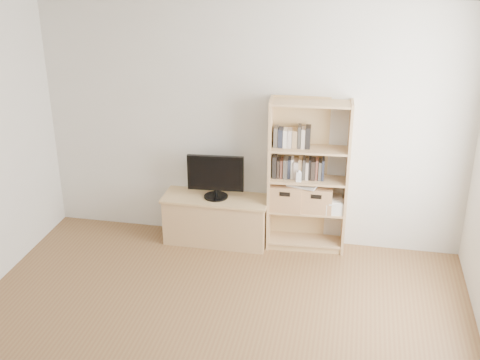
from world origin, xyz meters
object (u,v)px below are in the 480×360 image
(tv_stand, at_px, (216,220))
(television, at_px, (216,177))
(bookshelf, at_px, (308,177))
(basket_right, at_px, (317,198))
(baby_monitor, at_px, (299,177))
(laptop, at_px, (303,184))
(basket_left, at_px, (286,196))

(tv_stand, xyz_separation_m, television, (0.00, 0.00, 0.51))
(bookshelf, xyz_separation_m, basket_right, (0.10, 0.00, -0.23))
(tv_stand, bearing_deg, baby_monitor, -2.34)
(tv_stand, bearing_deg, basket_right, 3.34)
(bookshelf, bearing_deg, laptop, -153.66)
(basket_left, height_order, basket_right, basket_left)
(bookshelf, xyz_separation_m, laptop, (-0.04, -0.03, -0.07))
(tv_stand, height_order, basket_right, basket_right)
(bookshelf, distance_m, baby_monitor, 0.13)
(tv_stand, relative_size, bookshelf, 0.67)
(basket_left, bearing_deg, baby_monitor, -31.61)
(basket_left, bearing_deg, basket_right, 2.55)
(basket_right, relative_size, laptop, 1.08)
(basket_right, distance_m, laptop, 0.21)
(baby_monitor, bearing_deg, bookshelf, 47.68)
(baby_monitor, bearing_deg, television, 176.78)
(tv_stand, xyz_separation_m, bookshelf, (0.97, 0.06, 0.57))
(tv_stand, height_order, baby_monitor, baby_monitor)
(bookshelf, distance_m, laptop, 0.09)
(television, relative_size, basket_right, 1.84)
(television, distance_m, laptop, 0.93)
(tv_stand, relative_size, laptop, 3.66)
(baby_monitor, relative_size, basket_right, 0.32)
(television, bearing_deg, bookshelf, -0.77)
(tv_stand, relative_size, television, 1.84)
(bookshelf, height_order, basket_left, bookshelf)
(basket_left, height_order, laptop, laptop)
(bookshelf, relative_size, baby_monitor, 15.95)
(basket_left, bearing_deg, laptop, -3.27)
(baby_monitor, relative_size, laptop, 0.34)
(laptop, bearing_deg, basket_right, 24.43)
(baby_monitor, bearing_deg, laptop, 58.84)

